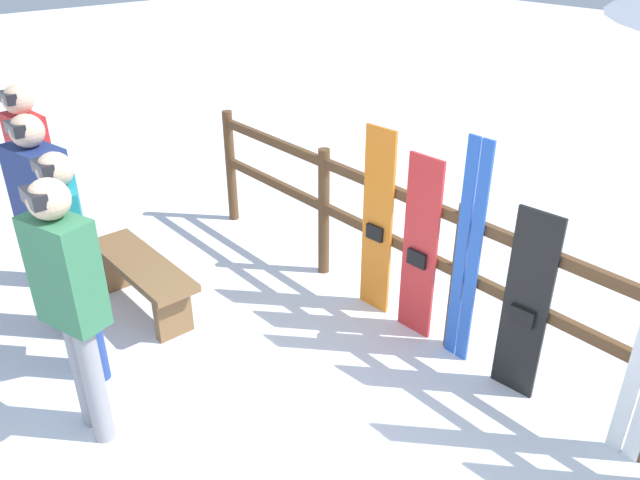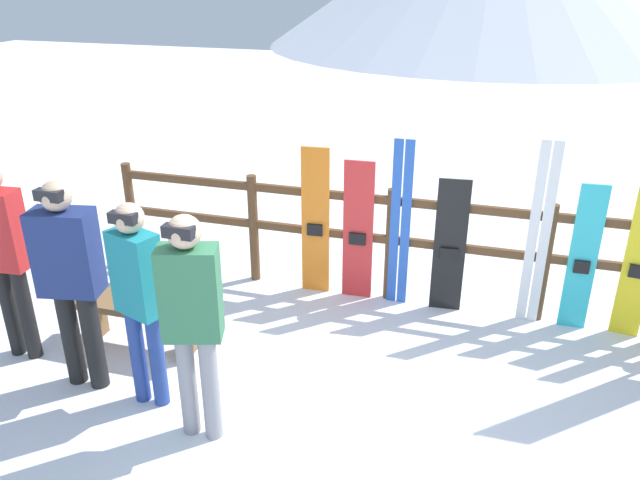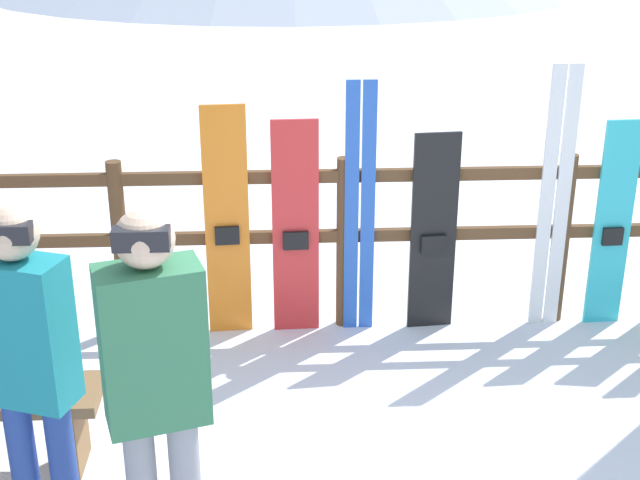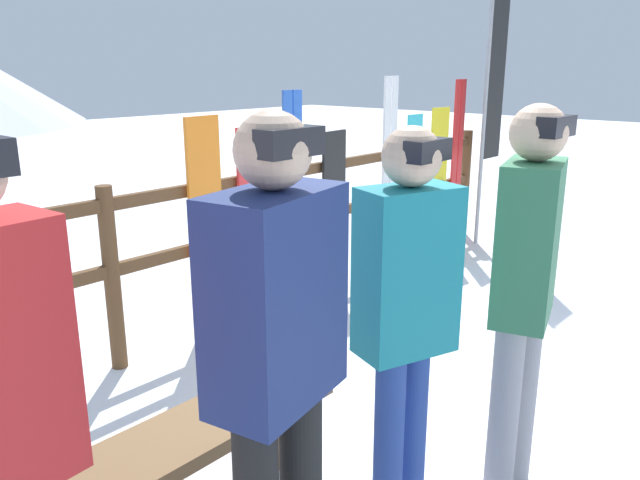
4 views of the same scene
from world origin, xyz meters
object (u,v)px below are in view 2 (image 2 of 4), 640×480
person_navy (70,273)px  ski_pair_white (539,235)px  bench (137,314)px  person_plaid_green (192,313)px  snowboard_orange (315,222)px  snowboard_cyan (583,259)px  snowboard_yellow (639,263)px  person_red (3,246)px  person_teal (138,290)px  snowboard_black_stripe (450,247)px  snowboard_red (358,232)px  ski_pair_blue (400,225)px

person_navy → ski_pair_white: (3.45, 2.04, -0.12)m
bench → ski_pair_white: ski_pair_white is taller
person_plaid_green → snowboard_orange: 2.34m
snowboard_cyan → snowboard_yellow: snowboard_yellow is taller
bench → ski_pair_white: bearing=23.7°
person_red → person_teal: person_red is taller
bench → snowboard_orange: snowboard_orange is taller
person_red → snowboard_black_stripe: size_ratio=1.30×
snowboard_red → ski_pair_blue: ski_pair_blue is taller
person_plaid_green → person_navy: bearing=166.4°
ski_pair_blue → snowboard_cyan: (1.67, -0.00, -0.14)m
snowboard_cyan → ski_pair_blue: bearing=179.9°
snowboard_orange → snowboard_cyan: bearing=-0.0°
snowboard_orange → person_red: bearing=-138.6°
snowboard_orange → snowboard_yellow: (2.98, -0.00, -0.04)m
person_navy → snowboard_black_stripe: person_navy is taller
snowboard_red → ski_pair_blue: 0.43m
ski_pair_blue → snowboard_yellow: 2.13m
snowboard_cyan → snowboard_yellow: bearing=0.0°
bench → snowboard_cyan: (3.72, 1.45, 0.37)m
snowboard_black_stripe → person_teal: bearing=-134.3°
snowboard_orange → snowboard_yellow: 2.98m
person_teal → snowboard_yellow: bearing=29.6°
person_red → person_plaid_green: (1.94, -0.47, -0.03)m
person_red → snowboard_red: size_ratio=1.21×
snowboard_black_stripe → person_navy: bearing=-142.6°
person_teal → snowboard_yellow: size_ratio=1.14×
person_navy → person_plaid_green: person_navy is taller
person_red → ski_pair_blue: 3.49m
person_plaid_green → ski_pair_blue: bearing=66.4°
snowboard_orange → snowboard_yellow: size_ratio=1.06×
snowboard_black_stripe → bench: bearing=-150.2°
ski_pair_blue → ski_pair_white: size_ratio=0.95×
person_navy → person_plaid_green: 1.20m
bench → person_red: (-0.90, -0.40, 0.71)m
person_plaid_green → snowboard_yellow: 3.92m
person_teal → person_red: bearing=169.8°
snowboard_cyan → person_teal: bearing=-147.0°
bench → person_teal: 1.04m
person_plaid_green → snowboard_cyan: (2.68, 2.32, -0.31)m
bench → person_teal: size_ratio=0.75×
person_navy → person_red: size_ratio=0.99×
person_teal → snowboard_black_stripe: bearing=45.7°
person_plaid_green → snowboard_orange: (0.16, 2.32, -0.25)m
person_navy → snowboard_black_stripe: size_ratio=1.29×
ski_pair_white → person_teal: bearing=-143.4°
person_teal → snowboard_red: person_teal is taller
person_teal → snowboard_orange: person_teal is taller
ski_pair_blue → ski_pair_white: bearing=0.0°
snowboard_cyan → person_plaid_green: bearing=-139.2°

